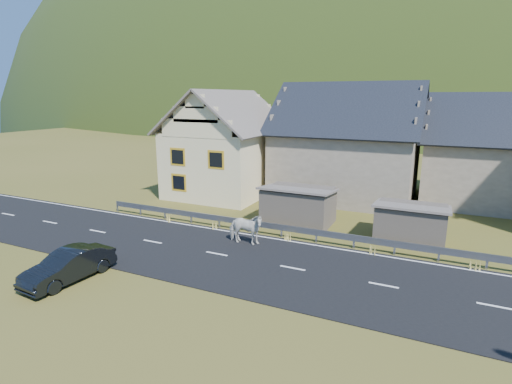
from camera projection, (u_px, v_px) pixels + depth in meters
The scene contains 13 objects.
ground at pixel (293, 269), 18.18m from camera, with size 160.00×160.00×0.00m, color #454816.
road at pixel (293, 268), 18.18m from camera, with size 60.00×7.00×0.04m, color black.
lane_markings at pixel (293, 268), 18.17m from camera, with size 60.00×6.60×0.01m, color silver.
guardrail at pixel (316, 233), 21.29m from camera, with size 28.10×0.09×0.75m.
shed_left at pixel (299, 206), 24.47m from camera, with size 4.30×3.30×2.40m, color #5E5449.
shed_right at pixel (410, 224), 21.38m from camera, with size 3.80×2.90×2.20m, color #5E5449.
house_cream at pixel (227, 139), 31.85m from camera, with size 7.80×9.80×8.30m.
house_stone_a at pixel (348, 137), 30.72m from camera, with size 10.80×9.80×8.90m.
house_stone_b at pixel (494, 146), 28.45m from camera, with size 9.80×8.80×8.10m.
mountain at pixel (439, 159), 179.30m from camera, with size 440.00×280.00×260.00m, color #253611.
conifer_patch at pixel (252, 101), 136.30m from camera, with size 76.00×50.00×28.00m, color black.
horse at pixel (245, 228), 20.96m from camera, with size 2.03×0.92×1.71m, color silver.
car at pixel (69, 266), 16.95m from camera, with size 1.39×3.98×1.31m, color black.
Camera 1 is at (5.63, -15.97, 7.67)m, focal length 28.00 mm.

